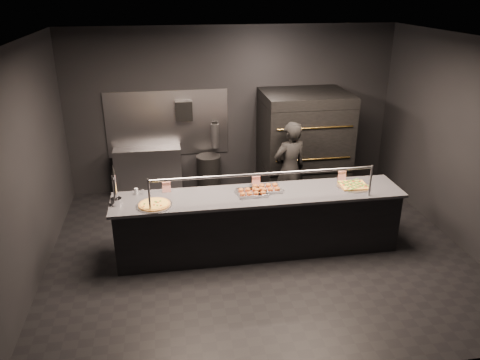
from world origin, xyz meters
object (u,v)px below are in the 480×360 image
at_px(prep_shelf, 149,171).
at_px(slider_tray_a, 252,192).
at_px(towel_dispenser, 184,111).
at_px(slider_tray_b, 266,188).
at_px(square_pizza, 353,186).
at_px(trash_bin, 209,175).
at_px(round_pizza, 154,205).
at_px(fire_extinguisher, 215,135).
at_px(service_counter, 259,223).
at_px(worker, 290,170).
at_px(beer_tap, 115,193).
at_px(pizza_oven, 303,144).

distance_m(prep_shelf, slider_tray_a, 2.80).
height_order(towel_dispenser, slider_tray_b, towel_dispenser).
height_order(prep_shelf, slider_tray_b, slider_tray_b).
height_order(square_pizza, trash_bin, square_pizza).
xyz_separation_m(round_pizza, slider_tray_a, (1.35, 0.16, 0.01)).
height_order(fire_extinguisher, slider_tray_a, fire_extinguisher).
xyz_separation_m(service_counter, towel_dispenser, (-0.90, 2.39, 1.09)).
bearing_deg(round_pizza, trash_bin, 67.81).
bearing_deg(towel_dispenser, prep_shelf, -174.29).
relative_size(service_counter, worker, 2.51).
distance_m(beer_tap, trash_bin, 2.73).
bearing_deg(square_pizza, service_counter, -179.23).
relative_size(service_counter, fire_extinguisher, 8.12).
xyz_separation_m(pizza_oven, towel_dispenser, (-2.10, 0.49, 0.58)).
bearing_deg(square_pizza, trash_bin, 131.41).
xyz_separation_m(pizza_oven, worker, (-0.47, -0.82, -0.15)).
xyz_separation_m(towel_dispenser, worker, (1.63, -1.31, -0.73)).
bearing_deg(round_pizza, slider_tray_b, 9.56).
bearing_deg(slider_tray_a, pizza_oven, 55.44).
xyz_separation_m(service_counter, square_pizza, (1.40, 0.02, 0.47)).
bearing_deg(fire_extinguisher, round_pizza, -113.33).
relative_size(round_pizza, slider_tray_a, 1.03).
relative_size(towel_dispenser, beer_tap, 0.61).
xyz_separation_m(slider_tray_a, square_pizza, (1.50, 0.01, -0.01)).
relative_size(towel_dispenser, trash_bin, 0.47).
bearing_deg(service_counter, towel_dispenser, 110.63).
xyz_separation_m(prep_shelf, slider_tray_b, (1.72, -2.20, 0.50)).
height_order(fire_extinguisher, square_pizza, fire_extinguisher).
distance_m(fire_extinguisher, slider_tray_b, 2.34).
relative_size(service_counter, round_pizza, 8.47).
distance_m(pizza_oven, round_pizza, 3.35).
bearing_deg(service_counter, prep_shelf, 124.59).
height_order(prep_shelf, round_pizza, round_pizza).
relative_size(slider_tray_a, worker, 0.29).
bearing_deg(beer_tap, round_pizza, -14.08).
distance_m(towel_dispenser, slider_tray_a, 2.58).
distance_m(prep_shelf, towel_dispenser, 1.31).
bearing_deg(round_pizza, prep_shelf, 93.48).
bearing_deg(slider_tray_b, square_pizza, -4.34).
distance_m(pizza_oven, trash_bin, 1.82).
xyz_separation_m(trash_bin, worker, (1.23, -1.10, 0.45)).
relative_size(prep_shelf, trash_bin, 1.62).
distance_m(prep_shelf, square_pizza, 3.81).
relative_size(fire_extinguisher, trash_bin, 0.68).
xyz_separation_m(pizza_oven, square_pizza, (0.20, -1.88, -0.03)).
height_order(slider_tray_b, worker, worker).
relative_size(towel_dispenser, worker, 0.21).
bearing_deg(slider_tray_b, worker, 57.78).
xyz_separation_m(square_pizza, worker, (-0.67, 1.06, -0.12)).
xyz_separation_m(pizza_oven, slider_tray_b, (-1.08, -1.78, -0.02)).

